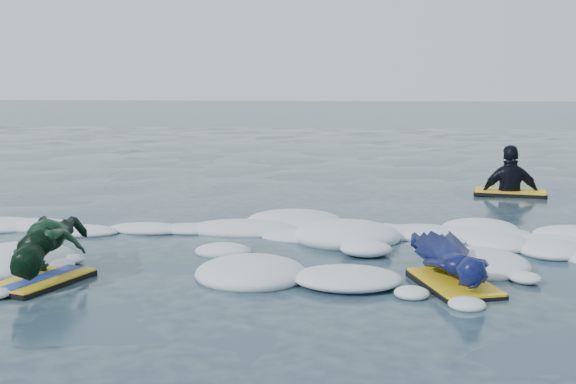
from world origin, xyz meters
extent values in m
plane|color=#18243B|center=(0.00, 0.00, 0.00)|extent=(120.00, 120.00, 0.00)
cube|color=black|center=(2.04, -0.49, 0.03)|extent=(0.80, 1.11, 0.05)
cube|color=yellow|center=(2.04, -0.49, 0.07)|extent=(0.78, 1.08, 0.02)
imported|color=navy|center=(2.04, -0.24, 0.22)|extent=(0.77, 1.55, 0.36)
cube|color=black|center=(-1.58, -0.69, 0.03)|extent=(0.79, 1.04, 0.05)
cube|color=yellow|center=(-1.58, -0.69, 0.06)|extent=(0.76, 1.01, 0.02)
cube|color=#1938C1|center=(-1.58, -0.69, 0.08)|extent=(0.46, 0.88, 0.01)
imported|color=#0F381F|center=(-1.58, -0.49, 0.29)|extent=(0.86, 1.46, 0.52)
cube|color=black|center=(3.65, 4.86, 0.04)|extent=(1.20, 0.82, 0.06)
cube|color=yellow|center=(3.65, 4.86, 0.07)|extent=(1.18, 0.79, 0.02)
imported|color=black|center=(3.65, 4.86, -0.02)|extent=(0.98, 0.45, 1.65)
camera|label=1|loc=(1.14, -6.68, 1.79)|focal=45.00mm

